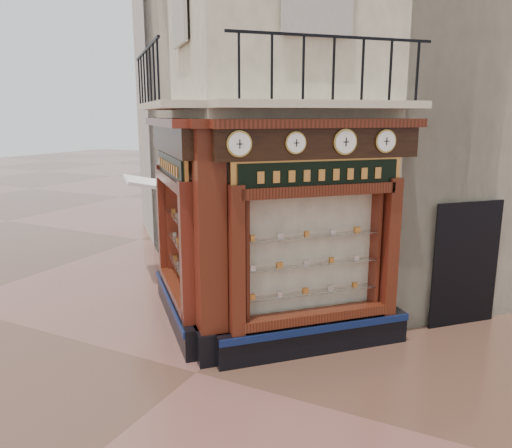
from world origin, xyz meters
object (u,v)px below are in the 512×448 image
Objects in this scene: clock_c at (345,142)px; signboard_right at (320,175)px; awning at (151,279)px; signboard_left at (171,166)px; clock_d at (386,141)px; clock_a at (239,144)px; corner_pilaster at (210,248)px; clock_b at (296,143)px.

signboard_right is (-0.34, -0.18, -0.52)m from clock_c.
signboard_left is (2.16, -1.90, 3.10)m from awning.
clock_a is at bearing -180.00° from clock_d.
corner_pilaster reaches higher than signboard_right.
corner_pilaster is 2.14m from clock_b.
clock_c is 6.74m from awning.
corner_pilaster reaches higher than clock_d.
clock_a reaches higher than awning.
corner_pilaster is at bearing 169.75° from signboard_right.
corner_pilaster is 9.66× the size of clock_c.
signboard_left is (-3.79, -0.71, -0.52)m from clock_d.
clock_b is at bearing -180.00° from clock_c.
clock_d is at bearing -124.43° from signboard_left.
clock_b is 2.74m from signboard_left.
corner_pilaster is 1.77m from clock_a.
clock_b is 0.16× the size of signboard_right.
awning is 0.75× the size of signboard_left.
corner_pilaster reaches higher than awning.
clock_b is 0.21× the size of awning.
corner_pilaster reaches higher than clock_a.
awning is at bearing 114.48° from signboard_right.
signboard_right is at bearing -135.00° from signboard_left.
corner_pilaster reaches higher than signboard_left.
awning is (-4.19, 2.96, -3.62)m from clock_a.
clock_a is 1.75m from clock_c.
signboard_left is 1.00× the size of signboard_right.
clock_b reaches higher than awning.
awning is at bearing 99.76° from clock_a.
clock_c is at bearing -152.59° from awning.
clock_a reaches higher than signboard_left.
clock_c reaches higher than signboard_right.
awning is (-3.62, 2.92, -1.95)m from corner_pilaster.
clock_c is at bearing 0.00° from clock_b.
clock_b reaches higher than signboard_left.
signboard_left is at bearing 135.00° from signboard_right.
clock_d is 0.23× the size of awning.
clock_b is at bearing -18.56° from corner_pilaster.
signboard_right is at bearing 13.02° from clock_b.
signboard_left is at bearing 100.25° from corner_pilaster.
clock_c is 0.19× the size of signboard_right.
corner_pilaster is 2.73m from clock_c.
clock_d is 7.07m from awning.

